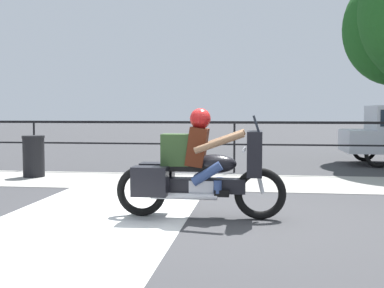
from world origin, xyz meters
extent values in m
plane|color=#38383A|center=(0.00, 0.00, 0.00)|extent=(120.00, 120.00, 0.00)
cube|color=#99968E|center=(0.00, 3.40, 0.01)|extent=(44.00, 2.40, 0.01)
cube|color=silver|center=(-1.73, -0.20, 0.00)|extent=(2.62, 6.00, 0.01)
cube|color=black|center=(0.00, 5.01, 1.22)|extent=(36.00, 0.04, 0.06)
cube|color=black|center=(0.00, 5.01, 0.69)|extent=(36.00, 0.03, 0.04)
cylinder|color=black|center=(-5.10, 5.01, 0.62)|extent=(0.05, 0.05, 1.25)
cylinder|color=black|center=(0.00, 5.01, 0.62)|extent=(0.05, 0.05, 1.25)
torus|color=black|center=(0.57, -0.02, 0.36)|extent=(0.71, 0.11, 0.71)
torus|color=black|center=(-1.09, -0.02, 0.36)|extent=(0.71, 0.11, 0.71)
cube|color=black|center=(-0.26, -0.02, 0.46)|extent=(1.26, 0.22, 0.20)
cube|color=silver|center=(-0.23, -0.02, 0.41)|extent=(0.34, 0.26, 0.26)
ellipsoid|color=black|center=(-0.06, -0.02, 0.76)|extent=(0.62, 0.30, 0.26)
cube|color=black|center=(-0.43, -0.02, 0.70)|extent=(0.73, 0.28, 0.08)
cube|color=black|center=(0.49, -0.02, 0.91)|extent=(0.20, 0.57, 0.61)
cube|color=#1E232B|center=(0.51, -0.02, 1.31)|extent=(0.10, 0.49, 0.24)
cylinder|color=silver|center=(0.35, -0.02, 0.96)|extent=(0.04, 0.70, 0.04)
cylinder|color=silver|center=(-0.46, -0.18, 0.33)|extent=(0.92, 0.09, 0.09)
cube|color=black|center=(-0.91, -0.26, 0.54)|extent=(0.48, 0.28, 0.40)
cube|color=black|center=(-0.91, 0.22, 0.54)|extent=(0.48, 0.28, 0.40)
cylinder|color=silver|center=(0.54, -0.02, 0.63)|extent=(0.19, 0.06, 0.55)
cube|color=#4C1E0F|center=(-0.30, -0.02, 0.99)|extent=(0.31, 0.36, 0.56)
sphere|color=#8C6647|center=(-0.26, -0.02, 1.36)|extent=(0.23, 0.23, 0.23)
sphere|color=#B21919|center=(-0.26, -0.02, 1.38)|extent=(0.29, 0.29, 0.29)
cylinder|color=#33477A|center=(-0.15, -0.17, 0.64)|extent=(0.44, 0.13, 0.34)
cylinder|color=#33477A|center=(0.00, -0.17, 0.46)|extent=(0.11, 0.11, 0.17)
cube|color=black|center=(0.05, -0.17, 0.38)|extent=(0.20, 0.10, 0.09)
cylinder|color=#33477A|center=(-0.15, 0.13, 0.64)|extent=(0.44, 0.13, 0.34)
cylinder|color=#33477A|center=(0.00, 0.13, 0.46)|extent=(0.11, 0.11, 0.17)
cube|color=black|center=(0.05, 0.13, 0.38)|extent=(0.20, 0.10, 0.09)
cylinder|color=#8C6647|center=(0.03, -0.32, 1.08)|extent=(0.68, 0.09, 0.32)
cylinder|color=#8C6647|center=(0.03, 0.28, 1.08)|extent=(0.68, 0.09, 0.32)
cube|color=#2D4723|center=(-0.60, -0.02, 0.95)|extent=(0.39, 0.29, 0.44)
torus|color=black|center=(3.71, 6.53, 0.35)|extent=(0.71, 0.11, 0.71)
torus|color=black|center=(3.71, 8.17, 0.35)|extent=(0.71, 0.11, 0.71)
cylinder|color=black|center=(-4.45, 3.62, 0.44)|extent=(0.47, 0.47, 0.88)
cylinder|color=black|center=(-4.45, 3.62, 0.91)|extent=(0.50, 0.50, 0.06)
camera|label=1|loc=(0.50, -6.60, 1.48)|focal=45.00mm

